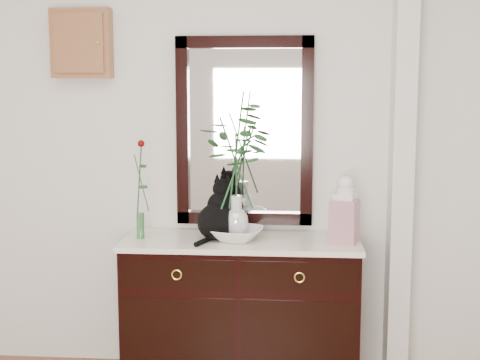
# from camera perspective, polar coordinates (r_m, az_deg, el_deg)

# --- Properties ---
(wall_back) EXTENTS (3.60, 0.04, 2.70)m
(wall_back) POSITION_cam_1_polar(r_m,az_deg,el_deg) (3.95, -1.05, 2.87)
(wall_back) COLOR silver
(wall_back) RESTS_ON ground
(pilaster) EXTENTS (0.12, 0.20, 2.70)m
(pilaster) POSITION_cam_1_polar(r_m,az_deg,el_deg) (3.90, 13.63, 2.59)
(pilaster) COLOR silver
(pilaster) RESTS_ON ground
(sideboard) EXTENTS (1.33, 0.52, 0.82)m
(sideboard) POSITION_cam_1_polar(r_m,az_deg,el_deg) (3.87, 0.12, -10.48)
(sideboard) COLOR black
(sideboard) RESTS_ON ground
(wall_mirror) EXTENTS (0.80, 0.06, 1.10)m
(wall_mirror) POSITION_cam_1_polar(r_m,az_deg,el_deg) (3.92, 0.38, 4.16)
(wall_mirror) COLOR black
(wall_mirror) RESTS_ON wall_back
(key_cabinet) EXTENTS (0.35, 0.10, 0.40)m
(key_cabinet) POSITION_cam_1_polar(r_m,az_deg,el_deg) (4.07, -13.36, 11.27)
(key_cabinet) COLOR brown
(key_cabinet) RESTS_ON wall_back
(cat) EXTENTS (0.33, 0.36, 0.34)m
(cat) POSITION_cam_1_polar(r_m,az_deg,el_deg) (3.74, -1.95, -2.49)
(cat) COLOR black
(cat) RESTS_ON sideboard
(lotus_bowl) EXTENTS (0.34, 0.34, 0.07)m
(lotus_bowl) POSITION_cam_1_polar(r_m,az_deg,el_deg) (3.73, -0.32, -4.63)
(lotus_bowl) COLOR white
(lotus_bowl) RESTS_ON sideboard
(vase_branches) EXTENTS (0.51, 0.51, 0.82)m
(vase_branches) POSITION_cam_1_polar(r_m,az_deg,el_deg) (3.67, -0.33, 1.38)
(vase_branches) COLOR silver
(vase_branches) RESTS_ON lotus_bowl
(bud_vase_rose) EXTENTS (0.07, 0.07, 0.57)m
(bud_vase_rose) POSITION_cam_1_polar(r_m,az_deg,el_deg) (3.78, -8.56, -0.74)
(bud_vase_rose) COLOR #376E3A
(bud_vase_rose) RESTS_ON sideboard
(ginger_jar) EXTENTS (0.18, 0.18, 0.38)m
(ginger_jar) POSITION_cam_1_polar(r_m,az_deg,el_deg) (3.70, 8.92, -2.40)
(ginger_jar) COLOR silver
(ginger_jar) RESTS_ON sideboard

